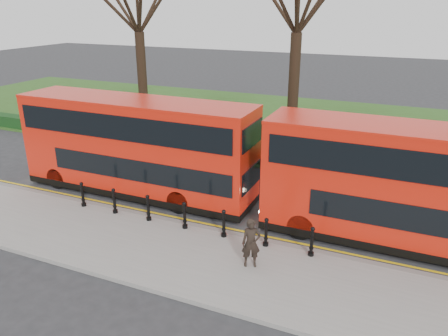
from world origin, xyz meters
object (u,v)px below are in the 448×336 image
at_px(bollard_row, 185,216).
at_px(pedestrian, 251,243).
at_px(bus_rear, 422,190).
at_px(bus_lead, 136,147).

height_order(bollard_row, pedestrian, pedestrian).
xyz_separation_m(bollard_row, pedestrian, (3.08, -1.35, 0.31)).
bearing_deg(pedestrian, bollard_row, 132.15).
relative_size(bus_rear, pedestrian, 6.55).
distance_m(bus_lead, pedestrian, 7.69).
bearing_deg(bollard_row, pedestrian, -23.61).
relative_size(bus_lead, bus_rear, 1.00).
xyz_separation_m(bus_lead, bus_rear, (11.35, -0.06, 0.01)).
bearing_deg(bus_rear, bus_lead, 179.69).
bearing_deg(pedestrian, bus_rear, 13.42).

